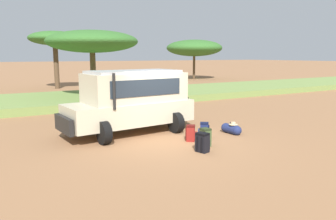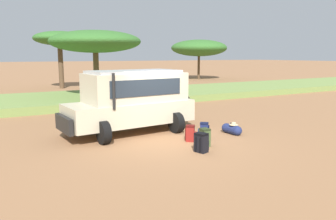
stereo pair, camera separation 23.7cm
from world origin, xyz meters
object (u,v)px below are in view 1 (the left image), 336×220
at_px(backpack_near_rear_wheel, 191,133).
at_px(duffel_bag_low_black_case, 231,129).
at_px(backpack_outermost, 205,137).
at_px(acacia_tree_far_right, 194,48).
at_px(backpack_beside_front_wheel, 204,131).
at_px(safari_vehicle, 132,100).
at_px(acacia_tree_centre_back, 55,39).
at_px(backpack_cluster_center, 203,143).
at_px(acacia_tree_right_mid, 92,42).

xyz_separation_m(backpack_near_rear_wheel, duffel_bag_low_black_case, (1.98, 0.13, -0.09)).
height_order(backpack_outermost, acacia_tree_far_right, acacia_tree_far_right).
relative_size(backpack_beside_front_wheel, backpack_near_rear_wheel, 1.04).
bearing_deg(safari_vehicle, acacia_tree_centre_back, 86.47).
height_order(backpack_cluster_center, duffel_bag_low_black_case, backpack_cluster_center).
distance_m(acacia_tree_right_mid, acacia_tree_far_right, 22.38).
relative_size(duffel_bag_low_black_case, acacia_tree_right_mid, 0.15).
xyz_separation_m(duffel_bag_low_black_case, acacia_tree_right_mid, (-1.83, 11.38, 3.67)).
xyz_separation_m(backpack_beside_front_wheel, backpack_near_rear_wheel, (-0.62, -0.07, -0.01)).
height_order(duffel_bag_low_black_case, acacia_tree_far_right, acacia_tree_far_right).
relative_size(backpack_beside_front_wheel, backpack_outermost, 0.98).
distance_m(backpack_cluster_center, acacia_tree_right_mid, 13.29).
bearing_deg(acacia_tree_right_mid, backpack_beside_front_wheel, -87.68).
xyz_separation_m(duffel_bag_low_black_case, acacia_tree_far_right, (15.75, 25.23, 3.73)).
bearing_deg(backpack_cluster_center, acacia_tree_right_mid, 87.37).
xyz_separation_m(backpack_outermost, acacia_tree_right_mid, (0.11, 12.29, 3.56)).
bearing_deg(duffel_bag_low_black_case, acacia_tree_far_right, 58.03).
relative_size(backpack_near_rear_wheel, acacia_tree_centre_back, 0.11).
height_order(duffel_bag_low_black_case, acacia_tree_right_mid, acacia_tree_right_mid).
distance_m(backpack_near_rear_wheel, backpack_outermost, 0.78).
bearing_deg(backpack_near_rear_wheel, duffel_bag_low_black_case, 3.78).
xyz_separation_m(backpack_near_rear_wheel, acacia_tree_right_mid, (0.15, 11.51, 3.58)).
distance_m(backpack_outermost, acacia_tree_far_right, 31.77).
bearing_deg(backpack_near_rear_wheel, acacia_tree_far_right, 55.05).
relative_size(backpack_near_rear_wheel, acacia_tree_right_mid, 0.09).
relative_size(backpack_beside_front_wheel, backpack_cluster_center, 0.96).
bearing_deg(backpack_near_rear_wheel, safari_vehicle, 119.68).
relative_size(safari_vehicle, backpack_cluster_center, 8.79).
xyz_separation_m(backpack_beside_front_wheel, backpack_outermost, (-0.58, -0.85, 0.01)).
bearing_deg(backpack_outermost, duffel_bag_low_black_case, 25.06).
bearing_deg(backpack_beside_front_wheel, duffel_bag_low_black_case, 2.57).
bearing_deg(backpack_cluster_center, safari_vehicle, 103.40).
distance_m(backpack_cluster_center, backpack_near_rear_wheel, 1.35).
height_order(acacia_tree_centre_back, acacia_tree_right_mid, acacia_tree_centre_back).
distance_m(safari_vehicle, duffel_bag_low_black_case, 4.02).
bearing_deg(backpack_beside_front_wheel, acacia_tree_far_right, 55.92).
distance_m(backpack_outermost, acacia_tree_right_mid, 12.80).
relative_size(safari_vehicle, acacia_tree_far_right, 0.77).
xyz_separation_m(acacia_tree_centre_back, acacia_tree_right_mid, (0.23, -10.10, -0.60)).
bearing_deg(safari_vehicle, backpack_beside_front_wheel, -48.82).
bearing_deg(backpack_outermost, backpack_cluster_center, -133.14).
height_order(safari_vehicle, backpack_cluster_center, safari_vehicle).
height_order(backpack_beside_front_wheel, backpack_cluster_center, backpack_cluster_center).
height_order(backpack_beside_front_wheel, acacia_tree_right_mid, acacia_tree_right_mid).
height_order(backpack_near_rear_wheel, acacia_tree_centre_back, acacia_tree_centre_back).
xyz_separation_m(backpack_cluster_center, acacia_tree_right_mid, (0.59, 12.80, 3.56)).
distance_m(duffel_bag_low_black_case, acacia_tree_right_mid, 12.10).
xyz_separation_m(acacia_tree_centre_back, acacia_tree_far_right, (17.80, 3.75, -0.54)).
xyz_separation_m(backpack_cluster_center, acacia_tree_far_right, (18.16, 26.64, 3.62)).
bearing_deg(acacia_tree_far_right, backpack_cluster_center, -124.28).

